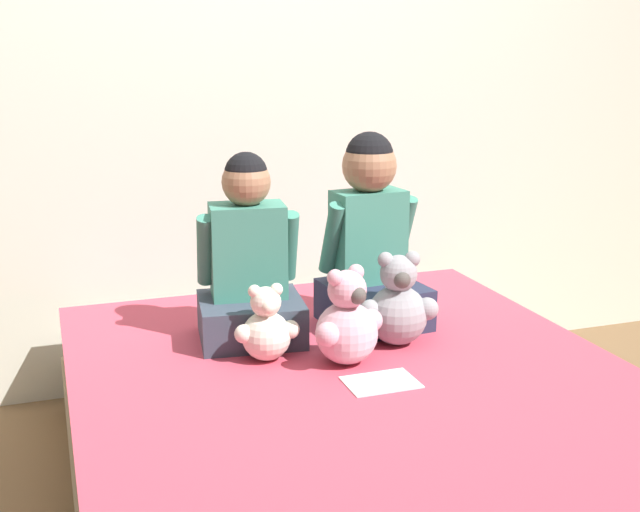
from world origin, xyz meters
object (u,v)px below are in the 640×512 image
Objects in this scene: sign_card at (381,382)px; teddy_bear_held_by_left_child at (266,328)px; child_on_right at (371,241)px; child_on_left at (249,265)px; teddy_bear_between_children at (346,323)px; bed at (364,447)px; teddy_bear_held_by_right_child at (398,306)px.

teddy_bear_held_by_left_child is at bearing 133.03° from sign_card.
sign_card is at bearing -114.73° from child_on_right.
child_on_left reaches higher than teddy_bear_held_by_left_child.
sign_card is (0.26, -0.51, -0.25)m from child_on_left.
child_on_right is at bearing 33.82° from teddy_bear_between_children.
sign_card is (0.04, -0.03, 0.21)m from bed.
child_on_right reaches higher than teddy_bear_held_by_left_child.
child_on_left is at bearing 114.95° from bed.
child_on_right is (0.44, 0.00, 0.04)m from child_on_left.
child_on_left reaches higher than teddy_bear_held_by_right_child.
teddy_bear_held_by_right_child is at bearing 1.50° from teddy_bear_between_children.
child_on_right is (0.21, 0.48, 0.51)m from bed.
teddy_bear_between_children is at bearing -129.04° from child_on_right.
child_on_left is at bearing 174.62° from child_on_right.
child_on_right is 3.20× the size of sign_card.
teddy_bear_between_children reaches higher than bed.
teddy_bear_held_by_left_child is (-0.44, -0.22, -0.19)m from child_on_right.
child_on_right is 2.18× the size of teddy_bear_between_children.
teddy_bear_held_by_left_child reaches higher than sign_card.
bed is 0.37m from teddy_bear_between_children.
teddy_bear_held_by_right_child is at bearing 49.19° from bed.
teddy_bear_held_by_right_child is 1.49× the size of sign_card.
child_on_left is 0.41m from teddy_bear_between_children.
teddy_bear_held_by_right_child is at bearing 2.50° from teddy_bear_held_by_left_child.
teddy_bear_between_children is (-0.22, -0.33, -0.16)m from child_on_right.
child_on_left is at bearing 100.81° from teddy_bear_between_children.
child_on_left is 0.93× the size of child_on_right.
teddy_bear_held_by_left_child is at bearing -168.67° from teddy_bear_held_by_right_child.
teddy_bear_held_by_right_child reaches higher than teddy_bear_held_by_left_child.
teddy_bear_between_children reaches higher than sign_card.
teddy_bear_held_by_left_child is at bearing 131.19° from bed.
teddy_bear_held_by_right_child reaches higher than teddy_bear_between_children.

